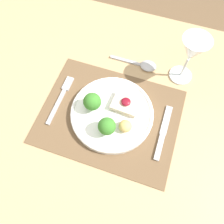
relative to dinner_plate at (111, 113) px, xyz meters
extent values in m
plane|color=brown|center=(0.00, 0.00, -0.74)|extent=(8.00, 8.00, 0.00)
cube|color=tan|center=(0.00, 0.00, -0.04)|extent=(1.45, 0.96, 0.03)
cylinder|color=tan|center=(-0.66, 0.41, -0.40)|extent=(0.06, 0.06, 0.69)
cube|color=brown|center=(0.00, 0.00, -0.02)|extent=(0.43, 0.33, 0.00)
cylinder|color=white|center=(0.00, 0.00, -0.01)|extent=(0.26, 0.26, 0.02)
torus|color=white|center=(0.00, 0.00, 0.00)|extent=(0.26, 0.26, 0.01)
cube|color=beige|center=(0.03, 0.04, 0.01)|extent=(0.09, 0.07, 0.02)
ellipsoid|color=maroon|center=(0.03, 0.04, 0.02)|extent=(0.03, 0.03, 0.01)
cylinder|color=#84B256|center=(-0.06, 0.00, 0.01)|extent=(0.01, 0.01, 0.02)
sphere|color=#387A28|center=(-0.06, 0.00, 0.04)|extent=(0.05, 0.05, 0.05)
cylinder|color=#84B256|center=(0.01, -0.06, 0.01)|extent=(0.01, 0.01, 0.02)
sphere|color=#387A28|center=(0.01, -0.06, 0.03)|extent=(0.05, 0.05, 0.05)
ellipsoid|color=tan|center=(0.06, -0.03, 0.01)|extent=(0.05, 0.05, 0.03)
cube|color=#B2B2B7|center=(-0.18, -0.03, -0.01)|extent=(0.01, 0.13, 0.01)
cube|color=#B2B2B7|center=(-0.18, 0.06, -0.01)|extent=(0.02, 0.05, 0.01)
cube|color=#B2B2B7|center=(0.17, -0.05, -0.01)|extent=(0.02, 0.08, 0.01)
cube|color=#B2B2B7|center=(0.17, 0.04, -0.01)|extent=(0.02, 0.10, 0.00)
cube|color=#B2B2B7|center=(-0.02, 0.22, -0.02)|extent=(0.12, 0.01, 0.01)
ellipsoid|color=#B2B2B7|center=(0.06, 0.22, -0.01)|extent=(0.06, 0.05, 0.02)
cylinder|color=white|center=(0.18, 0.22, -0.02)|extent=(0.08, 0.08, 0.01)
cylinder|color=white|center=(0.18, 0.22, 0.03)|extent=(0.01, 0.01, 0.08)
cone|color=white|center=(0.18, 0.22, 0.11)|extent=(0.09, 0.09, 0.09)
camera|label=1|loc=(0.09, -0.27, 0.61)|focal=35.00mm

